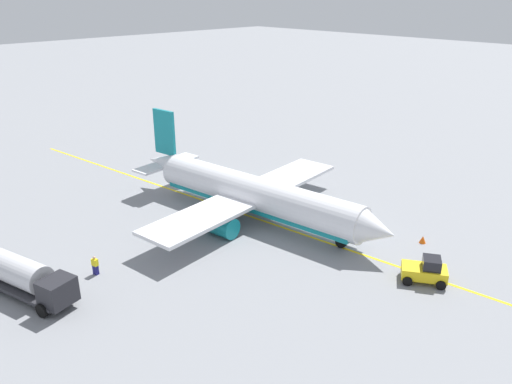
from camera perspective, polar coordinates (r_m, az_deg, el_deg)
ground_plane at (r=53.60m, az=0.00°, el=-2.98°), size 400.00×400.00×0.00m
airplane at (r=52.84m, az=-0.42°, el=-0.25°), size 32.13×26.87×9.61m
fuel_tanker at (r=44.08m, az=-24.63°, el=-8.52°), size 10.53×4.92×3.15m
pushback_tug at (r=44.49m, az=18.45°, el=-8.33°), size 4.11×3.74×2.20m
refueling_worker at (r=45.36m, az=-17.55°, el=-7.87°), size 0.59×0.47×1.71m
safety_cone_nose at (r=51.03m, az=18.16°, el=-5.07°), size 0.64×0.64×0.71m
taxi_line_marking at (r=53.60m, az=0.00°, el=-2.97°), size 79.05×9.17×0.01m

